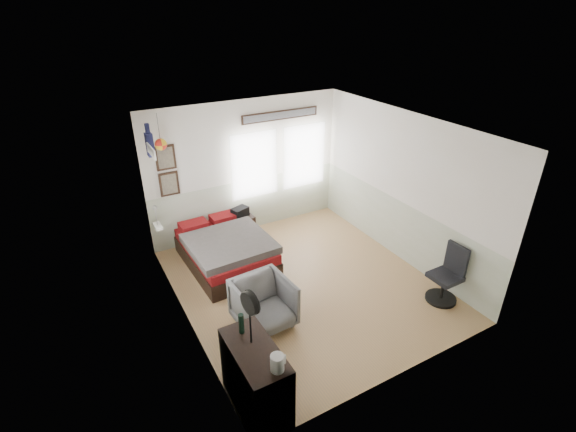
{
  "coord_description": "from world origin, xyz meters",
  "views": [
    {
      "loc": [
        -3.07,
        -4.9,
        4.31
      ],
      "look_at": [
        -0.1,
        0.4,
        1.15
      ],
      "focal_mm": 26.0,
      "sensor_mm": 36.0,
      "label": 1
    }
  ],
  "objects_px": {
    "armchair": "(264,304)",
    "task_chair": "(447,279)",
    "nightstand": "(241,227)",
    "bed": "(226,250)",
    "dresser": "(256,378)"
  },
  "relations": [
    {
      "from": "bed",
      "to": "dresser",
      "type": "bearing_deg",
      "value": -107.19
    },
    {
      "from": "nightstand",
      "to": "task_chair",
      "type": "distance_m",
      "value": 3.98
    },
    {
      "from": "bed",
      "to": "nightstand",
      "type": "bearing_deg",
      "value": 48.47
    },
    {
      "from": "armchair",
      "to": "task_chair",
      "type": "relative_size",
      "value": 0.83
    },
    {
      "from": "bed",
      "to": "nightstand",
      "type": "xyz_separation_m",
      "value": [
        0.61,
        0.74,
        -0.05
      ]
    },
    {
      "from": "dresser",
      "to": "armchair",
      "type": "relative_size",
      "value": 1.24
    },
    {
      "from": "nightstand",
      "to": "armchair",
      "type": "bearing_deg",
      "value": -109.84
    },
    {
      "from": "armchair",
      "to": "bed",
      "type": "bearing_deg",
      "value": 82.82
    },
    {
      "from": "bed",
      "to": "armchair",
      "type": "height_order",
      "value": "armchair"
    },
    {
      "from": "nightstand",
      "to": "bed",
      "type": "bearing_deg",
      "value": -133.3
    },
    {
      "from": "dresser",
      "to": "task_chair",
      "type": "bearing_deg",
      "value": 5.48
    },
    {
      "from": "dresser",
      "to": "nightstand",
      "type": "relative_size",
      "value": 2.06
    },
    {
      "from": "armchair",
      "to": "nightstand",
      "type": "xyz_separation_m",
      "value": [
        0.72,
        2.49,
        -0.12
      ]
    },
    {
      "from": "bed",
      "to": "armchair",
      "type": "relative_size",
      "value": 2.38
    },
    {
      "from": "dresser",
      "to": "task_chair",
      "type": "distance_m",
      "value": 3.51
    }
  ]
}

